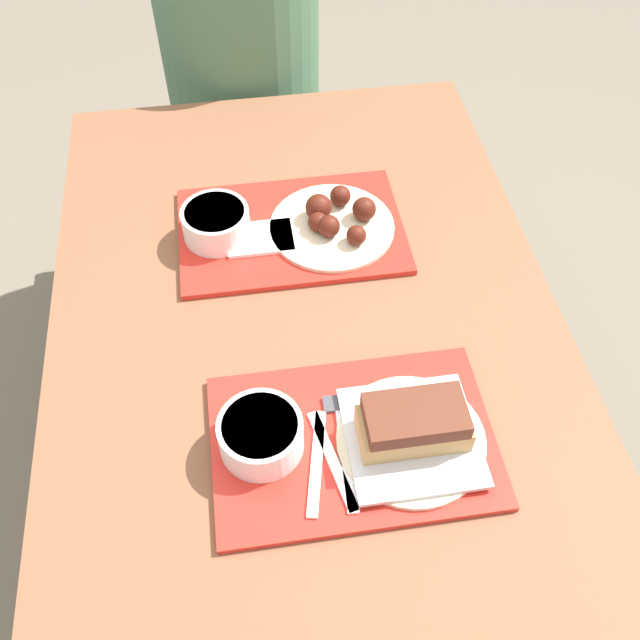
{
  "coord_description": "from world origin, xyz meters",
  "views": [
    {
      "loc": [
        -0.09,
        -0.71,
        1.7
      ],
      "look_at": [
        0.02,
        0.01,
        0.79
      ],
      "focal_mm": 40.0,
      "sensor_mm": 36.0,
      "label": 1
    }
  ],
  "objects_px": {
    "tray_far": "(291,231)",
    "person_seated_across": "(240,43)",
    "bowl_coleslaw_near": "(261,434)",
    "tray_near": "(353,441)",
    "brisket_sandwich_plate": "(413,430)",
    "bowl_coleslaw_far": "(216,222)",
    "wings_plate_far": "(334,220)"
  },
  "relations": [
    {
      "from": "bowl_coleslaw_far",
      "to": "person_seated_across",
      "type": "relative_size",
      "value": 0.18
    },
    {
      "from": "tray_near",
      "to": "brisket_sandwich_plate",
      "type": "height_order",
      "value": "brisket_sandwich_plate"
    },
    {
      "from": "tray_far",
      "to": "brisket_sandwich_plate",
      "type": "bearing_deg",
      "value": -75.76
    },
    {
      "from": "tray_near",
      "to": "person_seated_across",
      "type": "xyz_separation_m",
      "value": [
        -0.08,
        1.13,
        0.01
      ]
    },
    {
      "from": "bowl_coleslaw_near",
      "to": "person_seated_across",
      "type": "distance_m",
      "value": 1.12
    },
    {
      "from": "tray_near",
      "to": "wings_plate_far",
      "type": "relative_size",
      "value": 1.79
    },
    {
      "from": "tray_far",
      "to": "bowl_coleslaw_near",
      "type": "bearing_deg",
      "value": -102.26
    },
    {
      "from": "tray_near",
      "to": "person_seated_across",
      "type": "relative_size",
      "value": 0.59
    },
    {
      "from": "tray_near",
      "to": "brisket_sandwich_plate",
      "type": "distance_m",
      "value": 0.09
    },
    {
      "from": "bowl_coleslaw_near",
      "to": "tray_near",
      "type": "bearing_deg",
      "value": -4.41
    },
    {
      "from": "tray_far",
      "to": "person_seated_across",
      "type": "distance_m",
      "value": 0.67
    },
    {
      "from": "wings_plate_far",
      "to": "person_seated_across",
      "type": "bearing_deg",
      "value": 100.49
    },
    {
      "from": "bowl_coleslaw_far",
      "to": "wings_plate_far",
      "type": "xyz_separation_m",
      "value": [
        0.22,
        -0.01,
        -0.02
      ]
    },
    {
      "from": "tray_far",
      "to": "bowl_coleslaw_near",
      "type": "xyz_separation_m",
      "value": [
        -0.1,
        -0.45,
        0.04
      ]
    },
    {
      "from": "bowl_coleslaw_near",
      "to": "bowl_coleslaw_far",
      "type": "xyz_separation_m",
      "value": [
        -0.04,
        0.45,
        0.0
      ]
    },
    {
      "from": "brisket_sandwich_plate",
      "to": "wings_plate_far",
      "type": "relative_size",
      "value": 0.95
    },
    {
      "from": "tray_near",
      "to": "wings_plate_far",
      "type": "xyz_separation_m",
      "value": [
        0.04,
        0.45,
        0.02
      ]
    },
    {
      "from": "brisket_sandwich_plate",
      "to": "person_seated_across",
      "type": "distance_m",
      "value": 1.16
    },
    {
      "from": "tray_far",
      "to": "person_seated_across",
      "type": "relative_size",
      "value": 0.59
    },
    {
      "from": "bowl_coleslaw_near",
      "to": "bowl_coleslaw_far",
      "type": "bearing_deg",
      "value": 94.96
    },
    {
      "from": "tray_near",
      "to": "tray_far",
      "type": "relative_size",
      "value": 1.0
    },
    {
      "from": "person_seated_across",
      "to": "bowl_coleslaw_near",
      "type": "bearing_deg",
      "value": -92.73
    },
    {
      "from": "bowl_coleslaw_far",
      "to": "wings_plate_far",
      "type": "distance_m",
      "value": 0.22
    },
    {
      "from": "tray_near",
      "to": "bowl_coleslaw_near",
      "type": "bearing_deg",
      "value": 175.59
    },
    {
      "from": "brisket_sandwich_plate",
      "to": "wings_plate_far",
      "type": "xyz_separation_m",
      "value": [
        -0.04,
        0.47,
        -0.01
      ]
    },
    {
      "from": "bowl_coleslaw_far",
      "to": "wings_plate_far",
      "type": "relative_size",
      "value": 0.53
    },
    {
      "from": "tray_near",
      "to": "wings_plate_far",
      "type": "distance_m",
      "value": 0.45
    },
    {
      "from": "person_seated_across",
      "to": "tray_near",
      "type": "bearing_deg",
      "value": -85.9
    },
    {
      "from": "bowl_coleslaw_far",
      "to": "brisket_sandwich_plate",
      "type": "bearing_deg",
      "value": -61.69
    },
    {
      "from": "tray_far",
      "to": "bowl_coleslaw_far",
      "type": "xyz_separation_m",
      "value": [
        -0.14,
        0.0,
        0.04
      ]
    },
    {
      "from": "tray_far",
      "to": "bowl_coleslaw_near",
      "type": "distance_m",
      "value": 0.46
    },
    {
      "from": "brisket_sandwich_plate",
      "to": "bowl_coleslaw_near",
      "type": "bearing_deg",
      "value": 173.31
    }
  ]
}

